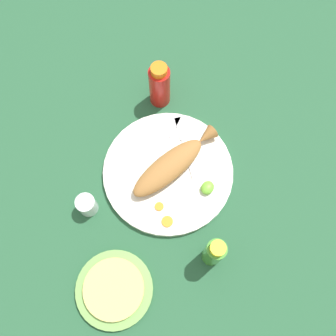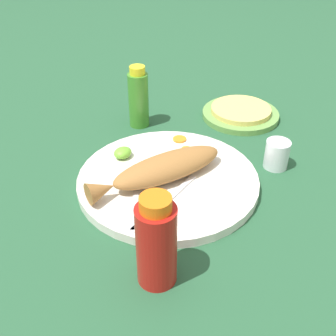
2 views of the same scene
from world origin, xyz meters
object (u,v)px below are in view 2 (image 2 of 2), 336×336
at_px(main_plate, 168,180).
at_px(hot_sauce_bottle_green, 138,98).
at_px(fork_far, 136,199).
at_px(hot_sauce_bottle_red, 156,243).
at_px(salt_cup, 277,156).
at_px(fried_fish, 162,169).
at_px(fork_near, 162,206).
at_px(tortilla_plate, 240,115).

distance_m(main_plate, hot_sauce_bottle_green, 0.25).
distance_m(fork_far, hot_sauce_bottle_green, 0.31).
xyz_separation_m(fork_far, hot_sauce_bottle_red, (-0.09, -0.14, 0.05)).
height_order(fork_far, salt_cup, salt_cup).
bearing_deg(fried_fish, fork_near, -120.53).
bearing_deg(tortilla_plate, fork_far, -172.79).
bearing_deg(hot_sauce_bottle_red, fried_fish, 40.45).
bearing_deg(hot_sauce_bottle_green, fork_far, -136.40).
bearing_deg(hot_sauce_bottle_green, hot_sauce_bottle_red, -132.08).
xyz_separation_m(fried_fish, tortilla_plate, (0.34, 0.04, -0.03)).
bearing_deg(fork_far, salt_cup, 111.87).
relative_size(hot_sauce_bottle_green, salt_cup, 2.49).
height_order(fork_far, tortilla_plate, fork_far).
xyz_separation_m(hot_sauce_bottle_green, tortilla_plate, (0.19, -0.16, -0.06)).
relative_size(main_plate, fried_fish, 1.24).
xyz_separation_m(hot_sauce_bottle_red, salt_cup, (0.37, 0.02, -0.05)).
distance_m(hot_sauce_bottle_green, salt_cup, 0.34).
distance_m(main_plate, tortilla_plate, 0.33).
relative_size(main_plate, tortilla_plate, 1.86).
distance_m(hot_sauce_bottle_green, tortilla_plate, 0.26).
height_order(fried_fish, hot_sauce_bottle_green, hot_sauce_bottle_green).
height_order(main_plate, tortilla_plate, main_plate).
bearing_deg(fried_fish, tortilla_plate, 24.60).
distance_m(main_plate, salt_cup, 0.23).
bearing_deg(main_plate, hot_sauce_bottle_red, -142.46).
bearing_deg(fork_near, fork_far, -77.29).
xyz_separation_m(fork_near, tortilla_plate, (0.40, 0.10, -0.01)).
bearing_deg(fork_far, main_plate, 137.53).
bearing_deg(fried_fish, hot_sauce_bottle_green, 71.68).
xyz_separation_m(salt_cup, tortilla_plate, (0.13, 0.17, -0.02)).
distance_m(fork_near, fork_far, 0.05).
distance_m(main_plate, fork_near, 0.09).
relative_size(fried_fish, salt_cup, 4.76).
distance_m(fork_near, hot_sauce_bottle_red, 0.15).
bearing_deg(hot_sauce_bottle_red, tortilla_plate, 20.45).
relative_size(fork_far, hot_sauce_bottle_green, 0.97).
height_order(hot_sauce_bottle_red, hot_sauce_bottle_green, hot_sauce_bottle_red).
bearing_deg(tortilla_plate, main_plate, -171.50).
relative_size(main_plate, fork_far, 2.46).
height_order(main_plate, salt_cup, salt_cup).
bearing_deg(fork_far, fried_fish, 140.97).
bearing_deg(fork_near, fried_fish, -144.98).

